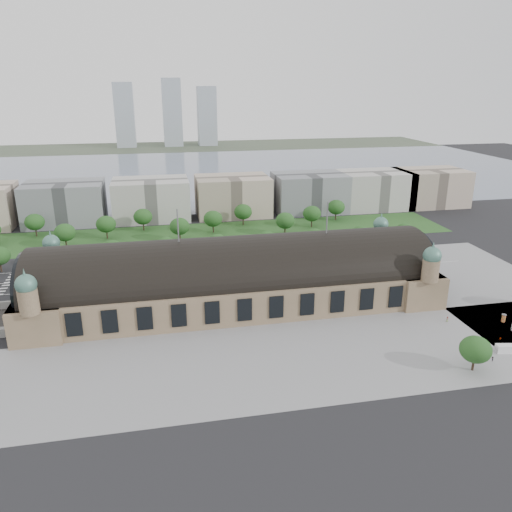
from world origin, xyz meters
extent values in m
plane|color=black|center=(0.00, 0.00, 0.00)|extent=(900.00, 900.00, 0.00)
cube|color=#8E7558|center=(0.00, 0.00, 6.00)|extent=(150.00, 40.00, 12.00)
cube|color=#8E7558|center=(-67.00, 0.00, 6.00)|extent=(16.00, 43.00, 12.00)
cube|color=#8E7558|center=(67.00, 0.00, 6.00)|extent=(16.00, 43.00, 12.00)
cylinder|color=black|center=(0.00, 0.00, 12.00)|extent=(144.00, 37.60, 37.60)
cylinder|color=black|center=(-73.00, 0.00, 14.00)|extent=(1.20, 32.00, 32.00)
cylinder|color=black|center=(73.00, 0.00, 14.00)|extent=(1.20, 32.00, 32.00)
cylinder|color=#8E7558|center=(-67.00, 21.00, 16.00)|extent=(6.00, 6.00, 8.00)
sphere|color=#4A7668|center=(-67.00, 21.00, 21.50)|extent=(6.40, 6.40, 6.40)
cone|color=#4A7668|center=(-67.00, 21.00, 25.50)|extent=(1.00, 1.00, 2.50)
cylinder|color=#8E7558|center=(67.00, 21.00, 16.00)|extent=(6.00, 6.00, 8.00)
sphere|color=#4A7668|center=(67.00, 21.00, 21.50)|extent=(6.40, 6.40, 6.40)
cone|color=#4A7668|center=(67.00, 21.00, 25.50)|extent=(1.00, 1.00, 2.50)
cylinder|color=#8E7558|center=(-67.00, -21.00, 16.00)|extent=(6.00, 6.00, 8.00)
sphere|color=#4A7668|center=(-67.00, -21.00, 21.50)|extent=(6.40, 6.40, 6.40)
cone|color=#4A7668|center=(-67.00, -21.00, 25.50)|extent=(1.00, 1.00, 2.50)
cylinder|color=#8E7558|center=(67.00, -21.00, 16.00)|extent=(6.00, 6.00, 8.00)
sphere|color=#4A7668|center=(67.00, -21.00, 21.50)|extent=(6.40, 6.40, 6.40)
cone|color=#4A7668|center=(67.00, -21.00, 25.50)|extent=(1.00, 1.00, 2.50)
cylinder|color=#59595B|center=(-20.00, 0.00, 31.50)|extent=(0.50, 0.50, 12.00)
cylinder|color=#59595B|center=(35.00, 0.00, 31.50)|extent=(0.50, 0.50, 12.00)
cube|color=gray|center=(10.00, -44.00, 0.00)|extent=(190.00, 48.00, 0.12)
cube|color=gray|center=(103.00, 0.00, 0.00)|extent=(56.00, 100.00, 0.12)
cube|color=black|center=(-20.00, 38.00, 0.00)|extent=(260.00, 26.00, 0.10)
cube|color=#285221|center=(-15.00, 93.00, 0.00)|extent=(300.00, 45.00, 0.10)
cube|color=#CA490B|center=(-55.00, 62.00, 4.70)|extent=(14.00, 9.00, 0.70)
cube|color=#59595B|center=(-53.00, 68.00, 1.60)|extent=(7.00, 5.00, 3.20)
cylinder|color=#59595B|center=(-60.50, 65.20, 2.20)|extent=(0.50, 0.50, 4.40)
cylinder|color=#59595B|center=(-49.50, 65.20, 2.20)|extent=(0.50, 0.50, 4.40)
cylinder|color=#59595B|center=(-60.50, 58.80, 2.20)|extent=(0.50, 0.50, 4.40)
cylinder|color=#59595B|center=(-49.50, 58.80, 2.20)|extent=(0.50, 0.50, 4.40)
cube|color=slate|center=(0.00, 298.00, 0.00)|extent=(700.00, 320.00, 0.08)
cube|color=#44513D|center=(0.00, 498.00, 0.00)|extent=(700.00, 120.00, 0.14)
cube|color=#9EA8B2|center=(-60.00, 508.00, 40.00)|extent=(24.00, 24.00, 80.00)
cube|color=#9EA8B2|center=(0.00, 508.00, 42.50)|extent=(24.00, 24.00, 85.00)
cube|color=#9EA8B2|center=(45.00, 508.00, 37.50)|extent=(24.00, 24.00, 75.00)
cube|color=gray|center=(-80.00, 133.00, 12.00)|extent=(45.00, 32.00, 24.00)
cube|color=#BCB9B2|center=(-30.00, 133.00, 12.00)|extent=(45.00, 32.00, 24.00)
cube|color=#C1AC98|center=(20.00, 133.00, 12.00)|extent=(45.00, 32.00, 24.00)
cube|color=gray|center=(70.00, 133.00, 12.00)|extent=(45.00, 32.00, 24.00)
cube|color=#BCB9B2|center=(115.00, 133.00, 12.00)|extent=(45.00, 32.00, 24.00)
cube|color=#C1AC98|center=(155.00, 133.00, 12.00)|extent=(45.00, 32.00, 24.00)
cylinder|color=#2D2116|center=(-96.00, 53.00, 2.16)|extent=(0.70, 0.70, 4.32)
cylinder|color=#2D2116|center=(-72.00, 53.00, 2.16)|extent=(0.70, 0.70, 4.32)
ellipsoid|color=#224418|center=(-72.00, 53.00, 7.44)|extent=(9.60, 9.60, 8.16)
cylinder|color=#2D2116|center=(-48.00, 53.00, 2.16)|extent=(0.70, 0.70, 4.32)
ellipsoid|color=#224418|center=(-48.00, 53.00, 7.44)|extent=(9.60, 9.60, 8.16)
cylinder|color=#2D2116|center=(-24.00, 53.00, 2.16)|extent=(0.70, 0.70, 4.32)
ellipsoid|color=#224418|center=(-24.00, 53.00, 7.44)|extent=(9.60, 9.60, 8.16)
cylinder|color=#2D2116|center=(0.00, 53.00, 2.16)|extent=(0.70, 0.70, 4.32)
ellipsoid|color=#224418|center=(0.00, 53.00, 7.44)|extent=(9.60, 9.60, 8.16)
cylinder|color=#2D2116|center=(24.00, 53.00, 2.16)|extent=(0.70, 0.70, 4.32)
ellipsoid|color=#224418|center=(24.00, 53.00, 7.44)|extent=(9.60, 9.60, 8.16)
cylinder|color=#2D2116|center=(48.00, 53.00, 2.16)|extent=(0.70, 0.70, 4.32)
ellipsoid|color=#224418|center=(48.00, 53.00, 7.44)|extent=(9.60, 9.60, 8.16)
cylinder|color=#2D2116|center=(72.00, 53.00, 2.16)|extent=(0.70, 0.70, 4.32)
ellipsoid|color=#224418|center=(72.00, 53.00, 7.44)|extent=(9.60, 9.60, 8.16)
cylinder|color=#2D2116|center=(96.00, 53.00, 2.16)|extent=(0.70, 0.70, 4.32)
ellipsoid|color=#224418|center=(96.00, 53.00, 7.44)|extent=(9.60, 9.60, 8.16)
cylinder|color=#2D2116|center=(-92.00, 107.00, 2.34)|extent=(0.70, 0.70, 4.68)
ellipsoid|color=#224418|center=(-92.00, 107.00, 8.06)|extent=(10.40, 10.40, 8.84)
cylinder|color=#2D2116|center=(-73.00, 83.00, 2.34)|extent=(0.70, 0.70, 4.68)
ellipsoid|color=#224418|center=(-73.00, 83.00, 8.06)|extent=(10.40, 10.40, 8.84)
cylinder|color=#2D2116|center=(-54.00, 95.00, 2.34)|extent=(0.70, 0.70, 4.68)
ellipsoid|color=#224418|center=(-54.00, 95.00, 8.06)|extent=(10.40, 10.40, 8.84)
cylinder|color=#2D2116|center=(-35.00, 107.00, 2.34)|extent=(0.70, 0.70, 4.68)
ellipsoid|color=#224418|center=(-35.00, 107.00, 8.06)|extent=(10.40, 10.40, 8.84)
cylinder|color=#2D2116|center=(-16.00, 83.00, 2.34)|extent=(0.70, 0.70, 4.68)
ellipsoid|color=#224418|center=(-16.00, 83.00, 8.06)|extent=(10.40, 10.40, 8.84)
cylinder|color=#2D2116|center=(3.00, 95.00, 2.34)|extent=(0.70, 0.70, 4.68)
ellipsoid|color=#224418|center=(3.00, 95.00, 8.06)|extent=(10.40, 10.40, 8.84)
cylinder|color=#2D2116|center=(22.00, 107.00, 2.34)|extent=(0.70, 0.70, 4.68)
ellipsoid|color=#224418|center=(22.00, 107.00, 8.06)|extent=(10.40, 10.40, 8.84)
cylinder|color=#2D2116|center=(41.00, 83.00, 2.34)|extent=(0.70, 0.70, 4.68)
ellipsoid|color=#224418|center=(41.00, 83.00, 8.06)|extent=(10.40, 10.40, 8.84)
cylinder|color=#2D2116|center=(60.00, 95.00, 2.34)|extent=(0.70, 0.70, 4.68)
ellipsoid|color=#224418|center=(60.00, 95.00, 8.06)|extent=(10.40, 10.40, 8.84)
cylinder|color=#2D2116|center=(79.00, 107.00, 2.34)|extent=(0.70, 0.70, 4.68)
ellipsoid|color=#224418|center=(79.00, 107.00, 8.06)|extent=(10.40, 10.40, 8.84)
cylinder|color=#2D2116|center=(60.00, -60.00, 1.98)|extent=(0.70, 0.70, 3.96)
ellipsoid|color=#224418|center=(60.00, -60.00, 6.82)|extent=(9.00, 9.00, 7.65)
imported|color=black|center=(-76.98, 27.79, 0.77)|extent=(5.61, 2.72, 1.54)
imported|color=maroon|center=(-35.81, 40.19, 0.78)|extent=(5.44, 2.29, 1.57)
imported|color=#201C4E|center=(3.72, 34.72, 0.72)|extent=(4.40, 2.15, 1.44)
imported|color=#5B5C62|center=(51.21, 39.75, 0.64)|extent=(4.03, 1.78, 1.29)
imported|color=#BAB9BB|center=(57.86, 27.35, 0.69)|extent=(5.21, 2.84, 1.39)
imported|color=black|center=(-72.38, 21.00, 0.77)|extent=(4.89, 3.66, 1.54)
imported|color=maroon|center=(-80.00, 21.00, 0.71)|extent=(5.46, 5.08, 1.42)
imported|color=#1A1742|center=(-53.66, 22.73, 0.78)|extent=(5.83, 4.19, 1.57)
imported|color=#5A5D62|center=(-39.65, 24.02, 0.75)|extent=(4.74, 3.33, 1.50)
imported|color=silver|center=(-57.95, 21.96, 0.70)|extent=(4.50, 2.92, 1.40)
imported|color=gray|center=(-18.00, 21.78, 0.66)|extent=(5.23, 4.08, 1.32)
imported|color=black|center=(-25.70, 25.00, 0.68)|extent=(5.02, 3.76, 1.35)
imported|color=red|center=(0.53, 32.00, 1.46)|extent=(10.70, 3.43, 2.93)
imported|color=beige|center=(-0.19, 32.00, 1.90)|extent=(13.74, 3.81, 3.79)
imported|color=beige|center=(23.88, 32.00, 1.58)|extent=(11.42, 2.84, 3.17)
cube|color=white|center=(76.08, -53.03, 1.31)|extent=(6.40, 3.56, 2.62)
cube|color=white|center=(73.90, -52.59, 0.91)|extent=(2.02, 2.49, 1.81)
cylinder|color=#CE3349|center=(89.07, -34.38, 1.36)|extent=(1.27, 1.27, 2.72)
cylinder|color=#59595B|center=(89.07, -34.38, 2.81)|extent=(1.54, 1.54, 0.23)
imported|color=gray|center=(70.01, -30.34, 0.96)|extent=(0.95, 0.55, 1.93)
imported|color=gray|center=(78.97, -46.43, 0.86)|extent=(1.09, 0.68, 1.73)
imported|color=gray|center=(68.64, -56.92, 0.81)|extent=(0.79, 1.14, 1.63)
camera|label=1|loc=(-26.57, -170.81, 78.96)|focal=35.00mm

